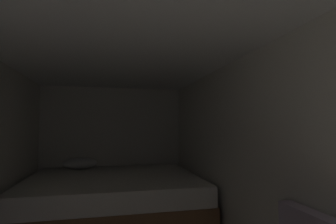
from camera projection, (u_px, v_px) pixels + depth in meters
The scene contains 4 objects.
wall_back at pixel (113, 148), 4.43m from camera, with size 2.42×0.05×2.06m, color silver.
wall_right at pixel (247, 165), 2.42m from camera, with size 0.05×4.62×2.06m, color silver.
ceiling_slab at pixel (119, 45), 2.22m from camera, with size 2.42×4.62×0.05m, color white.
bed at pixel (113, 204), 3.43m from camera, with size 2.20×1.84×0.91m.
Camera 1 is at (-0.08, -0.50, 1.39)m, focal length 27.85 mm.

